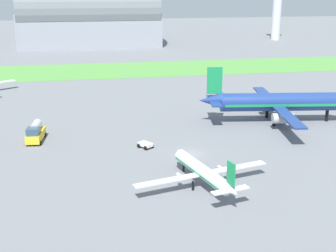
{
  "coord_description": "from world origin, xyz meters",
  "views": [
    {
      "loc": [
        -16.33,
        -69.02,
        26.74
      ],
      "look_at": [
        -2.4,
        6.25,
        3.0
      ],
      "focal_mm": 49.36,
      "sensor_mm": 36.0,
      "label": 1
    }
  ],
  "objects_px": {
    "airplane_midfield_jet": "(276,102)",
    "airplane_foreground_turboprop": "(203,171)",
    "fuel_truck_near_gate": "(35,132)",
    "baggage_cart_midfield": "(145,145)"
  },
  "relations": [
    {
      "from": "airplane_foreground_turboprop",
      "to": "baggage_cart_midfield",
      "type": "xyz_separation_m",
      "value": [
        -5.63,
        16.82,
        -1.63
      ]
    },
    {
      "from": "fuel_truck_near_gate",
      "to": "airplane_midfield_jet",
      "type": "bearing_deg",
      "value": 100.41
    },
    {
      "from": "airplane_midfield_jet",
      "to": "airplane_foreground_turboprop",
      "type": "xyz_separation_m",
      "value": [
        -22.23,
        -27.37,
        -1.83
      ]
    },
    {
      "from": "airplane_midfield_jet",
      "to": "fuel_truck_near_gate",
      "type": "bearing_deg",
      "value": -167.7
    },
    {
      "from": "fuel_truck_near_gate",
      "to": "baggage_cart_midfield",
      "type": "xyz_separation_m",
      "value": [
        18.59,
        -7.11,
        -1.01
      ]
    },
    {
      "from": "airplane_midfield_jet",
      "to": "airplane_foreground_turboprop",
      "type": "bearing_deg",
      "value": -121.02
    },
    {
      "from": "fuel_truck_near_gate",
      "to": "baggage_cart_midfield",
      "type": "relative_size",
      "value": 2.28
    },
    {
      "from": "airplane_midfield_jet",
      "to": "baggage_cart_midfield",
      "type": "relative_size",
      "value": 10.7
    },
    {
      "from": "baggage_cart_midfield",
      "to": "airplane_foreground_turboprop",
      "type": "bearing_deg",
      "value": 162.73
    },
    {
      "from": "airplane_foreground_turboprop",
      "to": "baggage_cart_midfield",
      "type": "bearing_deg",
      "value": 4.13
    }
  ]
}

